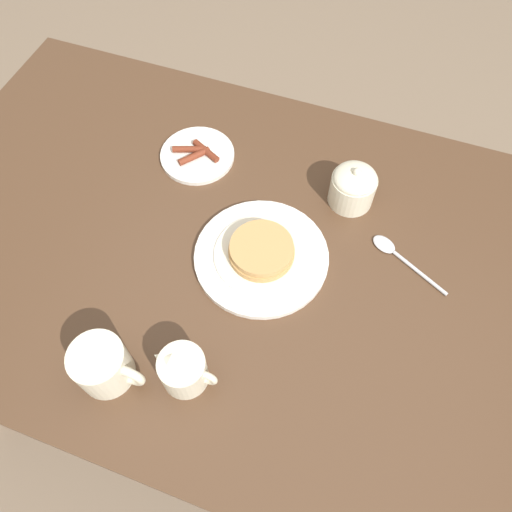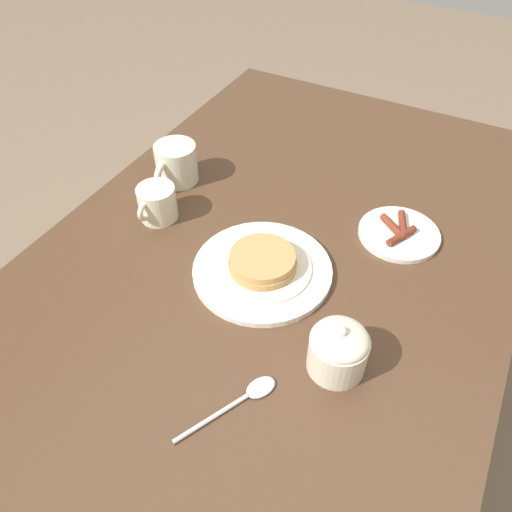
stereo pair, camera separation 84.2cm
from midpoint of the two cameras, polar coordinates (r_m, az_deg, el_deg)
name	(u,v)px [view 2 (the right image)]	position (r m, az deg, el deg)	size (l,w,h in m)	color
ground_plane	(254,465)	(1.54, 10.14, -35.61)	(8.00, 8.00, 0.00)	#7A6651
dining_table	(253,327)	(0.91, 15.95, -28.45)	(1.53, 0.85, 0.77)	#4C3321
pancake_plate	(262,267)	(0.81, 18.69, -23.27)	(0.25, 0.25, 0.04)	white
side_plate_bacon	(399,233)	(0.96, 33.03, -15.37)	(0.16, 0.16, 0.02)	silver
coffee_mug	(176,163)	(0.88, 3.49, -6.48)	(0.12, 0.09, 0.08)	beige
creamer_pitcher	(158,202)	(0.82, 2.24, -13.53)	(0.11, 0.08, 0.08)	beige
sugar_bowl	(338,349)	(0.78, 32.73, -34.13)	(0.09, 0.09, 0.09)	beige
spoon	(245,397)	(0.76, 21.66, -41.43)	(0.16, 0.09, 0.01)	silver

